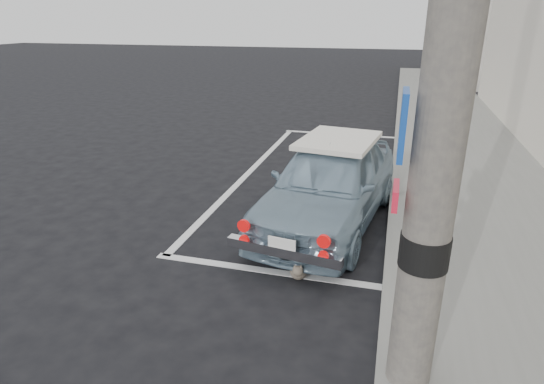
{
  "coord_description": "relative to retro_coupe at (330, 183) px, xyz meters",
  "views": [
    {
      "loc": [
        1.75,
        -5.06,
        2.87
      ],
      "look_at": [
        0.32,
        0.19,
        0.75
      ],
      "focal_mm": 30.0,
      "sensor_mm": 36.0,
      "label": 1
    }
  ],
  "objects": [
    {
      "name": "cat",
      "position": [
        -0.09,
        -1.64,
        -0.51
      ],
      "size": [
        0.25,
        0.48,
        0.25
      ],
      "rotation": [
        0.0,
        0.0,
        0.12
      ],
      "color": "#675B4E",
      "rests_on": "ground"
    },
    {
      "name": "retro_coupe",
      "position": [
        0.0,
        0.0,
        0.0
      ],
      "size": [
        1.96,
        3.79,
        1.23
      ],
      "rotation": [
        0.0,
        0.0,
        -0.15
      ],
      "color": "#7A95A8",
      "rests_on": "ground"
    },
    {
      "name": "sidewalk",
      "position": [
        2.26,
        0.91,
        -0.55
      ],
      "size": [
        2.8,
        40.0,
        0.15
      ],
      "primitive_type": "cube",
      "color": "slate",
      "rests_on": "ground"
    },
    {
      "name": "pline_front",
      "position": [
        -0.44,
        5.41,
        -0.62
      ],
      "size": [
        3.0,
        0.12,
        0.01
      ],
      "primitive_type": "cube",
      "color": "silver",
      "rests_on": "ground"
    },
    {
      "name": "ground",
      "position": [
        -0.94,
        -1.09,
        -0.62
      ],
      "size": [
        80.0,
        80.0,
        0.0
      ],
      "primitive_type": "plane",
      "color": "black",
      "rests_on": "ground"
    },
    {
      "name": "pline_side",
      "position": [
        -1.84,
        1.91,
        -0.62
      ],
      "size": [
        0.12,
        7.0,
        0.01
      ],
      "primitive_type": "cube",
      "color": "silver",
      "rests_on": "ground"
    },
    {
      "name": "pline_rear",
      "position": [
        -0.44,
        -1.59,
        -0.62
      ],
      "size": [
        3.0,
        0.12,
        0.01
      ],
      "primitive_type": "cube",
      "color": "silver",
      "rests_on": "ground"
    }
  ]
}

